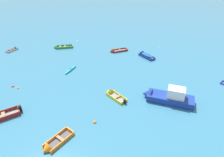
{
  "coord_description": "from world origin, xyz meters",
  "views": [
    {
      "loc": [
        -2.3,
        -2.17,
        16.04
      ],
      "look_at": [
        0.0,
        24.34,
        0.15
      ],
      "focal_mm": 30.59,
      "sensor_mm": 36.0,
      "label": 1
    }
  ],
  "objects_px": {
    "rowboat_green_near_right": "(59,47)",
    "rowboat_grey_cluster_inner": "(15,49)",
    "mooring_buoy_midfield": "(18,89)",
    "kayak_turquoise_near_camera": "(71,69)",
    "rowboat_maroon_center": "(115,51)",
    "motor_launch_deep_blue_back_row_left": "(167,97)",
    "rowboat_yellow_foreground_center": "(112,94)",
    "mooring_buoy_far_field": "(13,87)",
    "mooring_buoy_near_foreground": "(95,123)",
    "mooring_buoy_between_boats_right": "(77,41)",
    "mooring_buoy_trailing": "(160,48)",
    "rowboat_deep_blue_midfield_right": "(145,55)",
    "rowboat_orange_back_row_center": "(52,146)"
  },
  "relations": [
    {
      "from": "mooring_buoy_between_boats_right",
      "to": "motor_launch_deep_blue_back_row_left",
      "type": "bearing_deg",
      "value": -61.36
    },
    {
      "from": "kayak_turquoise_near_camera",
      "to": "rowboat_maroon_center",
      "type": "bearing_deg",
      "value": 41.63
    },
    {
      "from": "motor_launch_deep_blue_back_row_left",
      "to": "mooring_buoy_trailing",
      "type": "bearing_deg",
      "value": 74.98
    },
    {
      "from": "rowboat_maroon_center",
      "to": "kayak_turquoise_near_camera",
      "type": "height_order",
      "value": "rowboat_maroon_center"
    },
    {
      "from": "rowboat_maroon_center",
      "to": "motor_launch_deep_blue_back_row_left",
      "type": "height_order",
      "value": "motor_launch_deep_blue_back_row_left"
    },
    {
      "from": "mooring_buoy_near_foreground",
      "to": "mooring_buoy_trailing",
      "type": "xyz_separation_m",
      "value": [
        14.95,
        22.62,
        0.0
      ]
    },
    {
      "from": "rowboat_orange_back_row_center",
      "to": "mooring_buoy_far_field",
      "type": "bearing_deg",
      "value": 123.81
    },
    {
      "from": "rowboat_maroon_center",
      "to": "rowboat_green_near_right",
      "type": "relative_size",
      "value": 0.94
    },
    {
      "from": "mooring_buoy_midfield",
      "to": "kayak_turquoise_near_camera",
      "type": "bearing_deg",
      "value": 35.37
    },
    {
      "from": "rowboat_maroon_center",
      "to": "kayak_turquoise_near_camera",
      "type": "xyz_separation_m",
      "value": [
        -8.55,
        -7.6,
        -0.0
      ]
    },
    {
      "from": "kayak_turquoise_near_camera",
      "to": "mooring_buoy_far_field",
      "type": "distance_m",
      "value": 9.49
    },
    {
      "from": "rowboat_grey_cluster_inner",
      "to": "rowboat_yellow_foreground_center",
      "type": "bearing_deg",
      "value": -43.62
    },
    {
      "from": "motor_launch_deep_blue_back_row_left",
      "to": "kayak_turquoise_near_camera",
      "type": "height_order",
      "value": "motor_launch_deep_blue_back_row_left"
    },
    {
      "from": "mooring_buoy_midfield",
      "to": "mooring_buoy_near_foreground",
      "type": "bearing_deg",
      "value": -35.75
    },
    {
      "from": "rowboat_grey_cluster_inner",
      "to": "mooring_buoy_midfield",
      "type": "bearing_deg",
      "value": -69.77
    },
    {
      "from": "rowboat_grey_cluster_inner",
      "to": "mooring_buoy_between_boats_right",
      "type": "relative_size",
      "value": 7.33
    },
    {
      "from": "rowboat_orange_back_row_center",
      "to": "rowboat_maroon_center",
      "type": "height_order",
      "value": "rowboat_orange_back_row_center"
    },
    {
      "from": "mooring_buoy_near_foreground",
      "to": "mooring_buoy_trailing",
      "type": "height_order",
      "value": "mooring_buoy_near_foreground"
    },
    {
      "from": "mooring_buoy_near_foreground",
      "to": "mooring_buoy_far_field",
      "type": "distance_m",
      "value": 15.25
    },
    {
      "from": "motor_launch_deep_blue_back_row_left",
      "to": "rowboat_green_near_right",
      "type": "xyz_separation_m",
      "value": [
        -17.49,
        20.91,
        -0.52
      ]
    },
    {
      "from": "rowboat_grey_cluster_inner",
      "to": "mooring_buoy_midfield",
      "type": "distance_m",
      "value": 17.03
    },
    {
      "from": "motor_launch_deep_blue_back_row_left",
      "to": "mooring_buoy_between_boats_right",
      "type": "distance_m",
      "value": 28.83
    },
    {
      "from": "rowboat_deep_blue_midfield_right",
      "to": "mooring_buoy_far_field",
      "type": "xyz_separation_m",
      "value": [
        -22.7,
        -9.37,
        -0.33
      ]
    },
    {
      "from": "mooring_buoy_between_boats_right",
      "to": "rowboat_grey_cluster_inner",
      "type": "bearing_deg",
      "value": -161.48
    },
    {
      "from": "kayak_turquoise_near_camera",
      "to": "mooring_buoy_trailing",
      "type": "height_order",
      "value": "kayak_turquoise_near_camera"
    },
    {
      "from": "mooring_buoy_far_field",
      "to": "mooring_buoy_midfield",
      "type": "distance_m",
      "value": 1.17
    },
    {
      "from": "rowboat_yellow_foreground_center",
      "to": "mooring_buoy_far_field",
      "type": "relative_size",
      "value": 8.29
    },
    {
      "from": "rowboat_maroon_center",
      "to": "mooring_buoy_between_boats_right",
      "type": "height_order",
      "value": "rowboat_maroon_center"
    },
    {
      "from": "kayak_turquoise_near_camera",
      "to": "mooring_buoy_midfield",
      "type": "relative_size",
      "value": 9.85
    },
    {
      "from": "mooring_buoy_midfield",
      "to": "rowboat_orange_back_row_center",
      "type": "bearing_deg",
      "value": -58.29
    },
    {
      "from": "motor_launch_deep_blue_back_row_left",
      "to": "rowboat_grey_cluster_inner",
      "type": "relative_size",
      "value": 2.44
    },
    {
      "from": "mooring_buoy_midfield",
      "to": "mooring_buoy_between_boats_right",
      "type": "relative_size",
      "value": 0.86
    },
    {
      "from": "rowboat_green_near_right",
      "to": "rowboat_yellow_foreground_center",
      "type": "height_order",
      "value": "rowboat_green_near_right"
    },
    {
      "from": "rowboat_maroon_center",
      "to": "kayak_turquoise_near_camera",
      "type": "distance_m",
      "value": 11.44
    },
    {
      "from": "kayak_turquoise_near_camera",
      "to": "mooring_buoy_far_field",
      "type": "height_order",
      "value": "kayak_turquoise_near_camera"
    },
    {
      "from": "rowboat_yellow_foreground_center",
      "to": "mooring_buoy_near_foreground",
      "type": "xyz_separation_m",
      "value": [
        -2.56,
        -5.27,
        -0.19
      ]
    },
    {
      "from": "rowboat_orange_back_row_center",
      "to": "kayak_turquoise_near_camera",
      "type": "distance_m",
      "value": 16.57
    },
    {
      "from": "kayak_turquoise_near_camera",
      "to": "mooring_buoy_trailing",
      "type": "distance_m",
      "value": 21.17
    },
    {
      "from": "rowboat_deep_blue_midfield_right",
      "to": "mooring_buoy_far_field",
      "type": "relative_size",
      "value": 9.64
    },
    {
      "from": "rowboat_yellow_foreground_center",
      "to": "mooring_buoy_between_boats_right",
      "type": "distance_m",
      "value": 24.3
    },
    {
      "from": "rowboat_orange_back_row_center",
      "to": "mooring_buoy_near_foreground",
      "type": "height_order",
      "value": "rowboat_orange_back_row_center"
    },
    {
      "from": "kayak_turquoise_near_camera",
      "to": "rowboat_yellow_foreground_center",
      "type": "height_order",
      "value": "rowboat_yellow_foreground_center"
    },
    {
      "from": "rowboat_maroon_center",
      "to": "mooring_buoy_trailing",
      "type": "relative_size",
      "value": 11.22
    },
    {
      "from": "rowboat_grey_cluster_inner",
      "to": "mooring_buoy_far_field",
      "type": "xyz_separation_m",
      "value": [
        4.89,
        -15.37,
        -0.13
      ]
    },
    {
      "from": "mooring_buoy_near_foreground",
      "to": "mooring_buoy_trailing",
      "type": "bearing_deg",
      "value": 56.54
    },
    {
      "from": "rowboat_green_near_right",
      "to": "rowboat_grey_cluster_inner",
      "type": "distance_m",
      "value": 9.62
    },
    {
      "from": "rowboat_grey_cluster_inner",
      "to": "mooring_buoy_midfield",
      "type": "height_order",
      "value": "rowboat_grey_cluster_inner"
    },
    {
      "from": "rowboat_deep_blue_midfield_right",
      "to": "mooring_buoy_midfield",
      "type": "distance_m",
      "value": 23.89
    },
    {
      "from": "mooring_buoy_trailing",
      "to": "mooring_buoy_near_foreground",
      "type": "bearing_deg",
      "value": -123.46
    },
    {
      "from": "mooring_buoy_far_field",
      "to": "mooring_buoy_near_foreground",
      "type": "bearing_deg",
      "value": -35.42
    }
  ]
}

